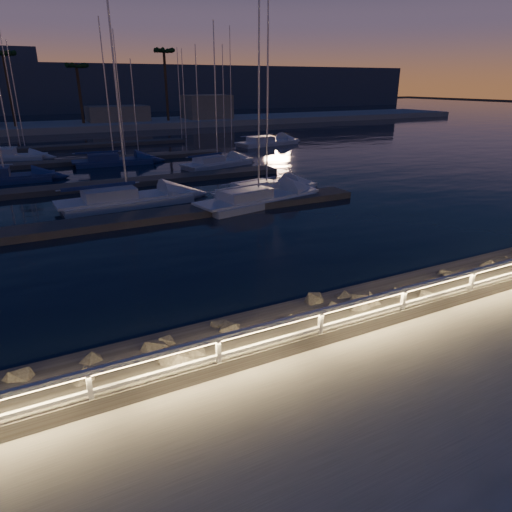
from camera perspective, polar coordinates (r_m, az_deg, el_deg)
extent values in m
plane|color=#B0AC9F|center=(14.06, 14.69, -8.55)|extent=(400.00, 400.00, 0.00)
cube|color=#B0AC9F|center=(12.69, 22.28, -13.57)|extent=(240.00, 5.00, 0.20)
cube|color=slate|center=(15.19, 10.85, -7.16)|extent=(240.00, 3.45, 1.29)
plane|color=black|center=(89.58, -22.58, 14.72)|extent=(320.00, 320.00, 0.00)
plane|color=black|center=(14.67, 14.26, -12.64)|extent=(400.00, 400.00, 0.00)
cube|color=white|center=(10.87, -20.00, -15.69)|extent=(0.11, 0.11, 1.00)
cube|color=white|center=(11.42, -4.70, -12.36)|extent=(0.11, 0.11, 1.00)
cube|color=white|center=(12.68, 8.03, -8.85)|extent=(0.11, 0.11, 1.00)
cube|color=white|center=(14.47, 17.86, -5.79)|extent=(0.11, 0.11, 1.00)
cube|color=white|center=(16.60, 25.28, -3.33)|extent=(0.11, 0.11, 1.00)
cube|color=white|center=(13.61, 15.08, -4.87)|extent=(44.00, 0.12, 0.12)
cube|color=white|center=(13.82, 14.88, -6.74)|extent=(44.00, 0.09, 0.09)
cube|color=#F7C46F|center=(13.63, 15.10, -5.21)|extent=(44.00, 0.04, 0.03)
sphere|color=slate|center=(14.34, 4.05, -8.45)|extent=(0.89, 0.89, 0.89)
sphere|color=slate|center=(11.60, -18.22, -15.97)|extent=(0.94, 0.94, 0.94)
cube|color=#5E564E|center=(27.26, -8.12, 5.51)|extent=(22.00, 2.00, 0.40)
cube|color=#5E564E|center=(36.61, -13.49, 9.11)|extent=(22.00, 2.00, 0.40)
cube|color=#5E564E|center=(48.18, -17.19, 11.50)|extent=(22.00, 2.00, 0.40)
cube|color=#5E564E|center=(59.91, -19.48, 12.94)|extent=(22.00, 2.00, 0.40)
cube|color=#B0AC9F|center=(83.60, -22.17, 14.71)|extent=(160.00, 14.00, 1.20)
cube|color=gray|center=(85.66, -16.89, 16.45)|extent=(10.00, 6.00, 3.00)
cube|color=gray|center=(89.16, -6.22, 17.84)|extent=(8.00, 7.00, 4.60)
cylinder|color=#463520|center=(80.87, -28.46, 17.81)|extent=(0.44, 0.44, 10.50)
cylinder|color=#463520|center=(82.56, -21.15, 18.35)|extent=(0.44, 0.44, 9.00)
cylinder|color=#463520|center=(84.52, -11.18, 20.18)|extent=(0.44, 0.44, 11.50)
cube|color=#353F52|center=(139.16, -25.15, 17.97)|extent=(220.00, 30.00, 14.00)
cube|color=silver|center=(30.30, -15.69, 6.41)|extent=(8.08, 3.04, 0.57)
cube|color=silver|center=(30.21, -15.76, 7.07)|extent=(8.72, 2.67, 0.16)
cube|color=silver|center=(29.89, -17.87, 7.43)|extent=(3.19, 2.14, 0.68)
cylinder|color=silver|center=(29.43, -17.17, 20.42)|extent=(0.13, 0.13, 13.81)
cylinder|color=silver|center=(29.67, -19.03, 8.24)|extent=(4.97, 0.32, 0.08)
cube|color=silver|center=(31.83, 1.33, 7.86)|extent=(7.49, 3.64, 0.48)
cube|color=silver|center=(31.76, 1.33, 8.39)|extent=(8.02, 3.40, 0.13)
cube|color=silver|center=(31.09, -0.11, 8.70)|extent=(3.07, 2.27, 0.57)
cylinder|color=silver|center=(31.01, 1.44, 19.87)|extent=(0.10, 0.10, 12.46)
cylinder|color=silver|center=(30.71, -0.85, 9.38)|extent=(4.43, 0.88, 0.07)
cube|color=navy|center=(40.95, -28.78, 8.26)|extent=(6.77, 2.68, 0.56)
cube|color=navy|center=(40.88, -28.87, 8.74)|extent=(7.30, 2.39, 0.15)
cube|color=silver|center=(43.18, -4.83, 11.27)|extent=(7.07, 4.00, 0.48)
cube|color=silver|center=(43.13, -4.84, 11.67)|extent=(7.51, 3.83, 0.13)
cube|color=silver|center=(42.51, -5.86, 11.92)|extent=(2.97, 2.33, 0.57)
cylinder|color=silver|center=(42.58, -5.10, 19.55)|extent=(0.11, 0.11, 11.65)
cylinder|color=silver|center=(42.17, -6.39, 12.44)|extent=(4.05, 1.23, 0.07)
cube|color=silver|center=(29.45, 0.33, 6.78)|extent=(8.31, 4.11, 0.53)
cube|color=silver|center=(29.37, 0.33, 7.42)|extent=(8.88, 3.85, 0.15)
cube|color=silver|center=(28.63, -1.41, 7.76)|extent=(3.41, 2.54, 0.63)
cylinder|color=silver|center=(28.55, 0.36, 21.21)|extent=(0.12, 0.12, 13.80)
cylinder|color=silver|center=(28.20, -2.32, 8.55)|extent=(4.89, 1.02, 0.08)
cube|color=silver|center=(52.98, -28.15, 10.72)|extent=(6.31, 3.57, 0.51)
cube|color=silver|center=(52.94, -28.21, 11.06)|extent=(6.70, 3.42, 0.14)
cube|color=silver|center=(53.14, -29.14, 11.29)|extent=(2.65, 2.08, 0.60)
cylinder|color=silver|center=(52.51, -29.23, 16.71)|extent=(0.11, 0.11, 10.40)
cube|color=navy|center=(46.06, -17.28, 11.03)|extent=(7.09, 2.83, 0.50)
cube|color=navy|center=(46.02, -17.32, 11.42)|extent=(7.64, 2.53, 0.14)
cube|color=navy|center=(45.88, -18.58, 11.66)|extent=(2.82, 1.93, 0.59)
cylinder|color=silver|center=(45.50, -18.19, 19.00)|extent=(0.11, 0.11, 12.04)
cylinder|color=silver|center=(45.78, -19.26, 12.14)|extent=(4.33, 0.40, 0.07)
cube|color=silver|center=(58.20, 1.46, 13.83)|extent=(8.14, 3.91, 0.52)
cube|color=silver|center=(58.16, 1.46, 14.16)|extent=(8.71, 3.64, 0.14)
cube|color=silver|center=(57.46, 0.59, 14.41)|extent=(3.33, 2.45, 0.62)
cylinder|color=silver|center=(57.76, 1.53, 20.94)|extent=(0.11, 0.11, 13.56)
cylinder|color=silver|center=(57.08, 0.15, 14.85)|extent=(4.82, 0.92, 0.08)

